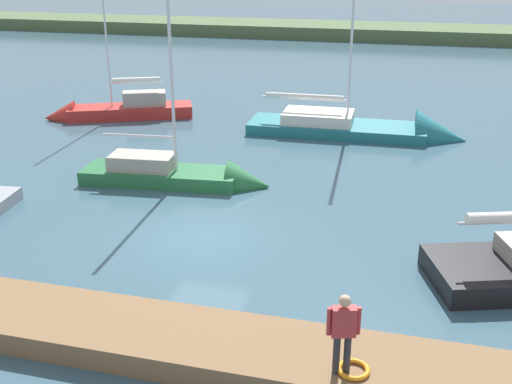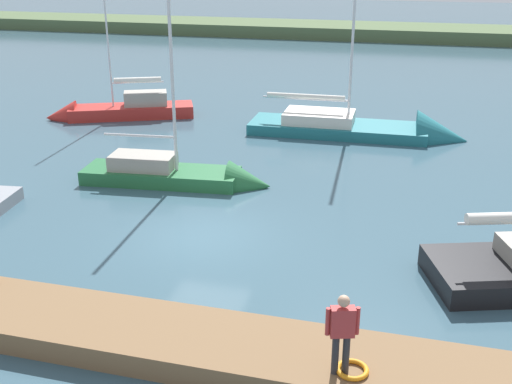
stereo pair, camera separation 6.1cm
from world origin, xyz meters
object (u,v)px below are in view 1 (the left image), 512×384
object	(u,v)px
sailboat_mid_channel	(114,113)
person_on_dock	(343,329)
life_ring_buoy	(353,369)
sailboat_inner_slip	(375,133)
sailboat_near_dock	(186,179)

from	to	relation	value
sailboat_mid_channel	person_on_dock	bearing A→B (deg)	103.65
life_ring_buoy	sailboat_mid_channel	distance (m)	23.73
life_ring_buoy	person_on_dock	distance (m)	0.99
sailboat_mid_channel	person_on_dock	xyz separation A→B (m)	(-14.38, 18.78, 1.29)
life_ring_buoy	sailboat_inner_slip	distance (m)	18.74
sailboat_mid_channel	person_on_dock	world-z (taller)	sailboat_mid_channel
life_ring_buoy	sailboat_mid_channel	bearing A→B (deg)	-51.97
sailboat_near_dock	sailboat_inner_slip	size ratio (longest dim) A/B	0.78
person_on_dock	life_ring_buoy	bearing A→B (deg)	-87.67
sailboat_inner_slip	sailboat_mid_channel	distance (m)	13.63
sailboat_mid_channel	person_on_dock	size ratio (longest dim) A/B	5.69
sailboat_mid_channel	life_ring_buoy	bearing A→B (deg)	104.23
sailboat_near_dock	life_ring_buoy	bearing A→B (deg)	-60.07
sailboat_near_dock	sailboat_inner_slip	distance (m)	10.54
sailboat_inner_slip	life_ring_buoy	bearing A→B (deg)	-88.35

